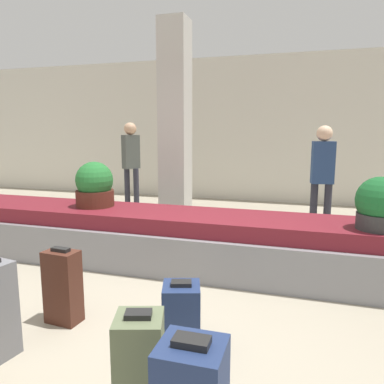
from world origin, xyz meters
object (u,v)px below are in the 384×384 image
Objects in this scene: potted_plant_2 at (95,186)px; suitcase_1 at (181,316)px; traveler_1 at (322,171)px; pillar at (175,129)px; traveler_0 at (131,158)px; potted_plant_0 at (380,205)px; suitcase_5 at (63,286)px; suitcase_0 at (140,370)px.

suitcase_1 is at bearing -44.01° from potted_plant_2.
pillar is at bearing -177.48° from traveler_1.
suitcase_1 is at bearing -69.70° from pillar.
traveler_0 reaches higher than suitcase_1.
traveler_0 is at bearing 106.96° from potted_plant_2.
potted_plant_0 reaches higher than suitcase_1.
potted_plant_2 reaches higher than potted_plant_0.
suitcase_5 is 0.37× the size of traveler_0.
suitcase_1 is 2.46m from potted_plant_2.
potted_plant_2 is at bearing 116.77° from suitcase_5.
potted_plant_2 is (-3.22, 0.19, 0.02)m from potted_plant_0.
potted_plant_2 is at bearing -128.77° from traveler_0.
potted_plant_0 is 0.91× the size of potted_plant_2.
suitcase_1 is at bearing 74.21° from suitcase_0.
traveler_0 is 1.05× the size of traveler_1.
potted_plant_2 is (-0.65, 1.59, 0.59)m from suitcase_5.
traveler_1 is at bearing 102.73° from potted_plant_0.
potted_plant_0 is 2.08m from traveler_1.
suitcase_0 is 2.73m from potted_plant_0.
pillar is at bearing -99.08° from traveler_0.
suitcase_1 is 3.71m from traveler_1.
pillar reaches higher than suitcase_1.
suitcase_1 is at bearing 1.62° from suitcase_5.
potted_plant_0 is 4.97m from traveler_0.
suitcase_5 is 0.39× the size of traveler_1.
traveler_1 is at bearing 58.77° from suitcase_0.
traveler_0 is (-0.82, 2.69, 0.15)m from potted_plant_2.
traveler_1 is (1.06, 3.48, 0.75)m from suitcase_1.
traveler_0 is at bearing 156.61° from traveler_1.
pillar is at bearing 149.48° from potted_plant_0.
suitcase_5 is (-1.06, 0.06, 0.07)m from suitcase_1.
potted_plant_0 is (1.49, 2.22, 0.57)m from suitcase_0.
potted_plant_0 is at bearing -91.24° from traveler_0.
suitcase_1 is at bearing -116.91° from traveler_1.
suitcase_5 is at bearing -151.52° from potted_plant_0.
traveler_1 is (-0.46, 2.03, 0.11)m from potted_plant_0.
traveler_0 is at bearing 102.64° from suitcase_1.
suitcase_0 is at bearing -73.26° from pillar.
pillar reaches higher than suitcase_5.
traveler_0 is (-1.47, 4.28, 0.74)m from suitcase_5.
suitcase_5 reaches higher than suitcase_1.
potted_plant_2 reaches higher than suitcase_1.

